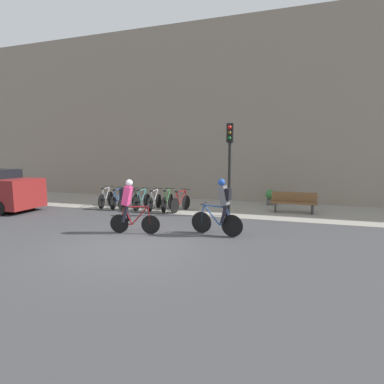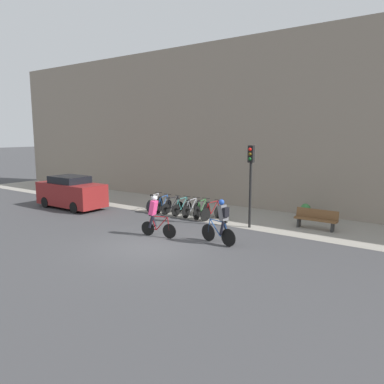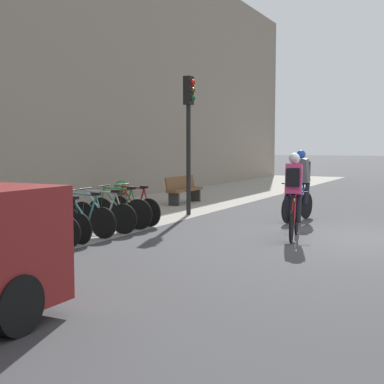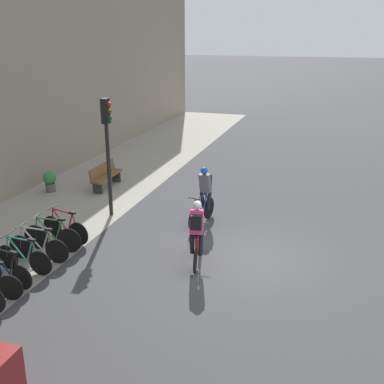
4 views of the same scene
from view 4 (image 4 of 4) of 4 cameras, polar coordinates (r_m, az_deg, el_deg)
name	(u,v)px [view 4 (image 4 of 4)]	position (r m, az deg, el deg)	size (l,w,h in m)	color
ground	(248,260)	(12.77, 6.71, -7.96)	(200.00, 200.00, 0.00)	#3D3D3F
kerb_strip	(27,229)	(15.34, -18.92, -4.16)	(44.00, 4.50, 0.01)	gray
cyclist_pink	(197,232)	(11.96, 0.58, -4.72)	(1.62, 0.55, 1.74)	black
cyclist_grey	(204,193)	(14.70, 1.45, -0.17)	(1.72, 0.53, 1.78)	black
parked_bike_2	(7,270)	(12.17, -21.12, -8.60)	(0.46, 1.56, 0.94)	black
parked_bike_3	(23,258)	(12.61, -19.35, -7.35)	(0.46, 1.63, 0.96)	black
parked_bike_4	(39,247)	(13.07, -17.71, -6.21)	(0.46, 1.70, 0.96)	black
parked_bike_5	(52,237)	(13.53, -16.21, -5.11)	(0.46, 1.67, 0.98)	black
parked_bike_6	(65,228)	(14.02, -14.80, -4.17)	(0.49, 1.62, 0.97)	black
traffic_light_pole	(107,136)	(15.06, -10.01, 6.50)	(0.26, 0.30, 3.75)	black
bench	(105,175)	(18.46, -10.22, 1.96)	(1.89, 0.44, 0.89)	brown
potted_plant	(50,180)	(18.45, -16.49, 1.34)	(0.48, 0.48, 0.78)	#56514C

